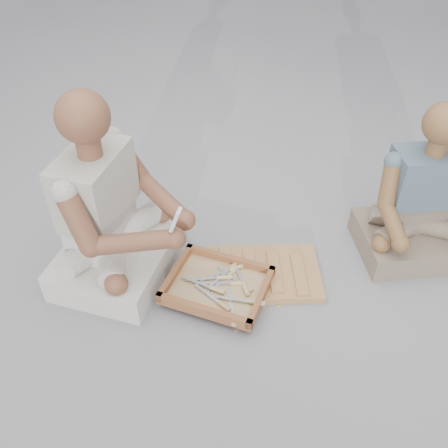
% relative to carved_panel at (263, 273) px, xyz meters
% --- Properties ---
extents(ground, '(60.00, 60.00, 0.00)m').
position_rel_carved_panel_xyz_m(ground, '(-0.18, -0.21, -0.02)').
color(ground, gray).
rests_on(ground, ground).
extents(carved_panel, '(0.61, 0.46, 0.04)m').
position_rel_carved_panel_xyz_m(carved_panel, '(0.00, 0.00, 0.00)').
color(carved_panel, '#A4633F').
rests_on(carved_panel, ground).
extents(tool_tray, '(0.52, 0.45, 0.06)m').
position_rel_carved_panel_xyz_m(tool_tray, '(-0.20, -0.15, 0.04)').
color(tool_tray, brown).
rests_on(tool_tray, carved_panel).
extents(chisel_0, '(0.13, 0.19, 0.02)m').
position_rel_carved_panel_xyz_m(chisel_0, '(-0.15, -0.07, 0.04)').
color(chisel_0, silver).
rests_on(chisel_0, tool_tray).
extents(chisel_1, '(0.19, 0.14, 0.02)m').
position_rel_carved_panel_xyz_m(chisel_1, '(-0.08, -0.13, 0.04)').
color(chisel_1, silver).
rests_on(chisel_1, tool_tray).
extents(chisel_2, '(0.19, 0.14, 0.02)m').
position_rel_carved_panel_xyz_m(chisel_2, '(-0.15, -0.04, 0.05)').
color(chisel_2, silver).
rests_on(chisel_2, tool_tray).
extents(chisel_3, '(0.07, 0.22, 0.02)m').
position_rel_carved_panel_xyz_m(chisel_3, '(-0.11, -0.31, 0.04)').
color(chisel_3, silver).
rests_on(chisel_3, tool_tray).
extents(chisel_4, '(0.19, 0.14, 0.02)m').
position_rel_carved_panel_xyz_m(chisel_4, '(-0.17, -0.26, 0.05)').
color(chisel_4, silver).
rests_on(chisel_4, tool_tray).
extents(chisel_5, '(0.13, 0.20, 0.02)m').
position_rel_carved_panel_xyz_m(chisel_5, '(-0.15, -0.03, 0.05)').
color(chisel_5, silver).
rests_on(chisel_5, tool_tray).
extents(chisel_6, '(0.22, 0.08, 0.02)m').
position_rel_carved_panel_xyz_m(chisel_6, '(-0.21, -0.18, 0.05)').
color(chisel_6, silver).
rests_on(chisel_6, tool_tray).
extents(chisel_7, '(0.22, 0.02, 0.02)m').
position_rel_carved_panel_xyz_m(chisel_7, '(-0.03, -0.23, 0.05)').
color(chisel_7, silver).
rests_on(chisel_7, tool_tray).
extents(chisel_8, '(0.22, 0.07, 0.02)m').
position_rel_carved_panel_xyz_m(chisel_8, '(-0.20, -0.11, 0.05)').
color(chisel_8, silver).
rests_on(chisel_8, tool_tray).
extents(chisel_9, '(0.22, 0.05, 0.02)m').
position_rel_carved_panel_xyz_m(chisel_9, '(-0.13, -0.13, 0.04)').
color(chisel_9, silver).
rests_on(chisel_9, tool_tray).
extents(chisel_10, '(0.11, 0.21, 0.02)m').
position_rel_carved_panel_xyz_m(chisel_10, '(-0.07, -0.14, 0.05)').
color(chisel_10, silver).
rests_on(chisel_10, tool_tray).
extents(wood_chip_0, '(0.02, 0.02, 0.00)m').
position_rel_carved_panel_xyz_m(wood_chip_0, '(-0.10, -0.31, -0.02)').
color(wood_chip_0, tan).
rests_on(wood_chip_0, ground).
extents(wood_chip_1, '(0.02, 0.02, 0.00)m').
position_rel_carved_panel_xyz_m(wood_chip_1, '(-0.07, -0.16, -0.02)').
color(wood_chip_1, tan).
rests_on(wood_chip_1, ground).
extents(wood_chip_2, '(0.02, 0.02, 0.00)m').
position_rel_carved_panel_xyz_m(wood_chip_2, '(0.09, -0.18, -0.02)').
color(wood_chip_2, tan).
rests_on(wood_chip_2, ground).
extents(wood_chip_3, '(0.02, 0.02, 0.00)m').
position_rel_carved_panel_xyz_m(wood_chip_3, '(-0.08, -0.34, -0.02)').
color(wood_chip_3, tan).
rests_on(wood_chip_3, ground).
extents(wood_chip_4, '(0.02, 0.02, 0.00)m').
position_rel_carved_panel_xyz_m(wood_chip_4, '(-0.32, -0.04, -0.02)').
color(wood_chip_4, tan).
rests_on(wood_chip_4, ground).
extents(wood_chip_5, '(0.02, 0.02, 0.00)m').
position_rel_carved_panel_xyz_m(wood_chip_5, '(-0.44, 0.14, -0.02)').
color(wood_chip_5, tan).
rests_on(wood_chip_5, ground).
extents(wood_chip_6, '(0.02, 0.02, 0.00)m').
position_rel_carved_panel_xyz_m(wood_chip_6, '(-0.43, 0.22, -0.02)').
color(wood_chip_6, tan).
rests_on(wood_chip_6, ground).
extents(wood_chip_7, '(0.02, 0.02, 0.00)m').
position_rel_carved_panel_xyz_m(wood_chip_7, '(0.13, 0.23, -0.02)').
color(wood_chip_7, tan).
rests_on(wood_chip_7, ground).
extents(wood_chip_8, '(0.02, 0.02, 0.00)m').
position_rel_carved_panel_xyz_m(wood_chip_8, '(-0.05, -0.20, -0.02)').
color(wood_chip_8, tan).
rests_on(wood_chip_8, ground).
extents(wood_chip_9, '(0.02, 0.02, 0.00)m').
position_rel_carved_panel_xyz_m(wood_chip_9, '(0.10, -0.06, -0.02)').
color(wood_chip_9, tan).
rests_on(wood_chip_9, ground).
extents(wood_chip_10, '(0.02, 0.02, 0.00)m').
position_rel_carved_panel_xyz_m(wood_chip_10, '(0.14, 0.04, -0.02)').
color(wood_chip_10, tan).
rests_on(wood_chip_10, ground).
extents(craftsman, '(0.67, 0.66, 0.94)m').
position_rel_carved_panel_xyz_m(craftsman, '(-0.71, -0.05, 0.30)').
color(craftsman, silver).
rests_on(craftsman, ground).
extents(companion, '(0.61, 0.53, 0.81)m').
position_rel_carved_panel_xyz_m(companion, '(0.72, 0.32, 0.25)').
color(companion, gray).
rests_on(companion, ground).
extents(mobile_phone, '(0.06, 0.05, 0.11)m').
position_rel_carved_panel_xyz_m(mobile_phone, '(-0.37, -0.16, 0.43)').
color(mobile_phone, silver).
rests_on(mobile_phone, craftsman).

